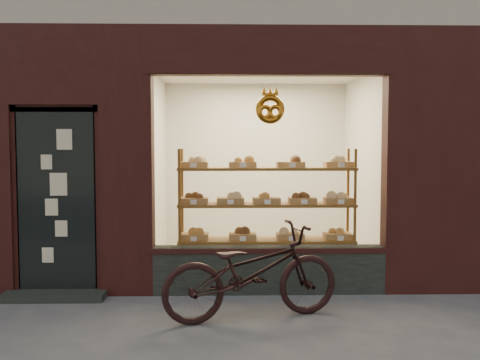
{
  "coord_description": "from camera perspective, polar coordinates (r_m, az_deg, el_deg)",
  "views": [
    {
      "loc": [
        -0.03,
        -4.09,
        1.73
      ],
      "look_at": [
        0.11,
        2.0,
        1.34
      ],
      "focal_mm": 40.0,
      "sensor_mm": 36.0,
      "label": 1
    }
  ],
  "objects": [
    {
      "name": "bicycle",
      "position": [
        5.41,
        1.26,
        -9.78
      ],
      "size": [
        1.92,
        1.09,
        0.95
      ],
      "primitive_type": "imported",
      "rotation": [
        0.0,
        0.0,
        1.84
      ],
      "color": "black",
      "rests_on": "ground"
    },
    {
      "name": "display_shelf",
      "position": [
        6.72,
        2.83,
        -3.77
      ],
      "size": [
        2.2,
        0.45,
        1.7
      ],
      "color": "brown",
      "rests_on": "ground"
    }
  ]
}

